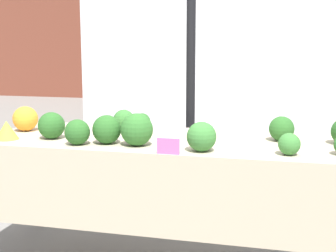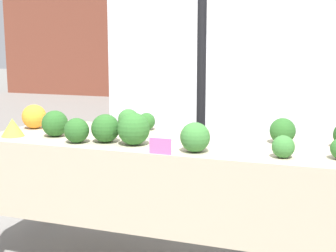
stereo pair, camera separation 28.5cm
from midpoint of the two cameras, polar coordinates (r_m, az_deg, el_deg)
name	(u,v)px [view 2 (the right image)]	position (r m, az deg, el deg)	size (l,w,h in m)	color
tent_pole	(202,43)	(3.62, 6.43, 10.03)	(0.07, 0.07, 2.76)	black
parked_truck	(300,46)	(6.49, 17.04, 9.27)	(4.96, 1.87, 2.51)	silver
market_table	(164,156)	(2.83, 2.46, -3.68)	(2.25, 0.83, 0.80)	tan
orange_cauliflower	(34,117)	(3.30, -13.66, 1.11)	(0.17, 0.17, 0.17)	orange
romanesco_head	(13,127)	(3.05, -15.93, -0.18)	(0.14, 0.14, 0.11)	#93B238
broccoli_head_0	(105,128)	(2.75, -4.72, -0.31)	(0.17, 0.17, 0.17)	#285B23
broccoli_head_1	(283,147)	(2.48, 17.11, -2.46)	(0.12, 0.12, 0.12)	#387533
broccoli_head_2	(134,129)	(2.67, -1.17, -0.40)	(0.19, 0.19, 0.19)	#2D6628
broccoli_head_3	(195,137)	(2.51, 6.58, -1.41)	(0.16, 0.16, 0.16)	#387533
broccoli_head_4	(283,131)	(2.83, 16.63, -0.60)	(0.15, 0.15, 0.15)	#285B23
broccoli_head_5	(77,130)	(2.76, -8.22, -0.57)	(0.15, 0.15, 0.15)	#285B23
broccoli_head_8	(128,120)	(3.15, -2.27, 0.77)	(0.14, 0.14, 0.14)	#336B2D
broccoli_head_9	(147,121)	(3.16, -0.05, 0.54)	(0.12, 0.12, 0.12)	#285B23
broccoli_head_10	(55,124)	(2.98, -10.99, 0.27)	(0.16, 0.16, 0.16)	#285B23
price_sign	(160,146)	(2.46, 2.37, -2.52)	(0.12, 0.01, 0.09)	#F45B9E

